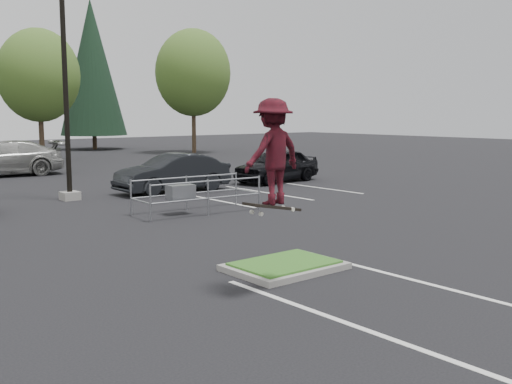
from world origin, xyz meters
TOP-DOWN VIEW (x-y plane):
  - ground at (0.00, 0.00)m, footprint 120.00×120.00m
  - grass_median at (0.00, 0.00)m, footprint 2.20×1.60m
  - stall_lines at (-1.35, 6.02)m, footprint 22.62×17.60m
  - light_pole at (0.50, 12.00)m, footprint 0.70×0.60m
  - decid_c at (5.99, 29.83)m, footprint 5.12×5.12m
  - decid_d at (17.99, 30.33)m, footprint 5.76×5.76m
  - conif_c at (14.00, 39.50)m, footprint 5.50×5.50m
  - cart_corral at (2.06, 6.87)m, footprint 3.97×1.65m
  - skateboarder at (-1.20, -1.00)m, footprint 1.19×0.72m
  - car_r_charc at (4.50, 11.50)m, footprint 4.57×1.62m
  - car_r_black at (10.00, 11.50)m, footprint 4.56×2.29m
  - car_far_silver at (1.11, 22.00)m, footprint 6.22×3.09m

SIDE VIEW (x-z plane):
  - ground at x=0.00m, z-range 0.00..0.00m
  - stall_lines at x=-1.35m, z-range 0.00..0.01m
  - grass_median at x=0.00m, z-range 0.00..0.16m
  - cart_corral at x=2.06m, z-range 0.14..1.24m
  - car_r_black at x=10.00m, z-range 0.00..1.49m
  - car_r_charc at x=4.50m, z-range 0.00..1.50m
  - car_far_silver at x=1.11m, z-range 0.00..1.74m
  - skateboarder at x=-1.20m, z-range 1.46..3.43m
  - light_pole at x=0.50m, z-range -0.50..9.62m
  - decid_c at x=5.99m, z-range 1.06..9.45m
  - decid_d at x=17.99m, z-range 1.20..10.63m
  - conif_c at x=14.00m, z-range 0.60..13.10m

